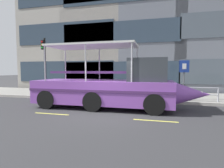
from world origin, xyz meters
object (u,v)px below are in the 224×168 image
at_px(parking_sign, 184,73).
at_px(pedestrian_near_bow, 160,84).
at_px(leaned_bicycle, 44,90).
at_px(duck_tour_boat, 113,87).
at_px(traffic_light_pole, 44,61).

relative_size(parking_sign, pedestrian_near_bow, 1.65).
distance_m(leaned_bicycle, duck_tour_boat, 6.68).
xyz_separation_m(parking_sign, duck_tour_boat, (-4.02, -2.80, -0.76)).
relative_size(parking_sign, leaned_bicycle, 1.45).
bearing_deg(traffic_light_pole, leaned_bicycle, -71.30).
xyz_separation_m(traffic_light_pole, duck_tour_boat, (6.26, -2.93, -1.71)).
distance_m(traffic_light_pole, parking_sign, 10.32).
bearing_deg(parking_sign, traffic_light_pole, 179.26).
bearing_deg(pedestrian_near_bow, parking_sign, -17.47).
bearing_deg(parking_sign, duck_tour_boat, -145.13).
relative_size(leaned_bicycle, duck_tour_boat, 0.19).
xyz_separation_m(traffic_light_pole, leaned_bicycle, (0.12, -0.36, -2.28)).
xyz_separation_m(traffic_light_pole, pedestrian_near_bow, (8.79, 0.34, -1.73)).
bearing_deg(leaned_bicycle, traffic_light_pole, 108.70).
relative_size(traffic_light_pole, parking_sign, 1.74).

